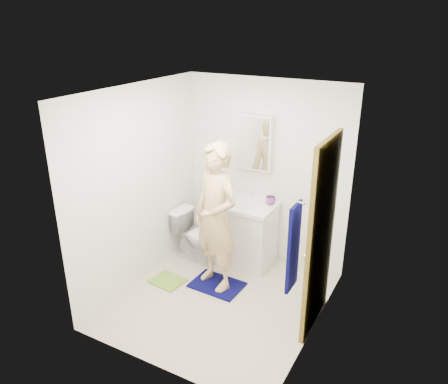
# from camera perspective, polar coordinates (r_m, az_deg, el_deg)

# --- Properties ---
(floor) EXTENTS (2.20, 2.40, 0.02)m
(floor) POSITION_cam_1_polar(r_m,az_deg,el_deg) (5.25, -0.45, -13.96)
(floor) COLOR beige
(floor) RESTS_ON ground
(ceiling) EXTENTS (2.20, 2.40, 0.02)m
(ceiling) POSITION_cam_1_polar(r_m,az_deg,el_deg) (4.30, -0.55, 13.15)
(ceiling) COLOR white
(ceiling) RESTS_ON ground
(wall_back) EXTENTS (2.20, 0.02, 2.40)m
(wall_back) POSITION_cam_1_polar(r_m,az_deg,el_deg) (5.65, 5.49, 2.58)
(wall_back) COLOR white
(wall_back) RESTS_ON ground
(wall_front) EXTENTS (2.20, 0.02, 2.40)m
(wall_front) POSITION_cam_1_polar(r_m,az_deg,el_deg) (3.75, -9.65, -8.32)
(wall_front) COLOR white
(wall_front) RESTS_ON ground
(wall_left) EXTENTS (0.02, 2.40, 2.40)m
(wall_left) POSITION_cam_1_polar(r_m,az_deg,el_deg) (5.23, -11.18, 0.61)
(wall_left) COLOR white
(wall_left) RESTS_ON ground
(wall_right) EXTENTS (0.02, 2.40, 2.40)m
(wall_right) POSITION_cam_1_polar(r_m,az_deg,el_deg) (4.26, 12.69, -4.63)
(wall_right) COLOR white
(wall_right) RESTS_ON ground
(vanity_cabinet) EXTENTS (0.75, 0.55, 0.80)m
(vanity_cabinet) POSITION_cam_1_polar(r_m,az_deg,el_deg) (5.78, 2.66, -5.53)
(vanity_cabinet) COLOR white
(vanity_cabinet) RESTS_ON floor
(countertop) EXTENTS (0.79, 0.59, 0.05)m
(countertop) POSITION_cam_1_polar(r_m,az_deg,el_deg) (5.60, 2.74, -1.67)
(countertop) COLOR white
(countertop) RESTS_ON vanity_cabinet
(sink_basin) EXTENTS (0.40, 0.40, 0.03)m
(sink_basin) POSITION_cam_1_polar(r_m,az_deg,el_deg) (5.59, 2.74, -1.53)
(sink_basin) COLOR white
(sink_basin) RESTS_ON countertop
(faucet) EXTENTS (0.03, 0.03, 0.12)m
(faucet) POSITION_cam_1_polar(r_m,az_deg,el_deg) (5.71, 3.55, -0.25)
(faucet) COLOR silver
(faucet) RESTS_ON countertop
(medicine_cabinet) EXTENTS (0.50, 0.12, 0.70)m
(medicine_cabinet) POSITION_cam_1_polar(r_m,az_deg,el_deg) (5.53, 3.92, 6.53)
(medicine_cabinet) COLOR white
(medicine_cabinet) RESTS_ON wall_back
(mirror_panel) EXTENTS (0.46, 0.01, 0.66)m
(mirror_panel) POSITION_cam_1_polar(r_m,az_deg,el_deg) (5.48, 3.64, 6.38)
(mirror_panel) COLOR white
(mirror_panel) RESTS_ON wall_back
(door) EXTENTS (0.05, 0.80, 2.05)m
(door) POSITION_cam_1_polar(r_m,az_deg,el_deg) (4.48, 12.51, -5.75)
(door) COLOR olive
(door) RESTS_ON ground
(door_knob) EXTENTS (0.07, 0.07, 0.07)m
(door_knob) POSITION_cam_1_polar(r_m,az_deg,el_deg) (4.25, 10.64, -8.33)
(door_knob) COLOR gold
(door_knob) RESTS_ON door
(towel) EXTENTS (0.03, 0.24, 0.80)m
(towel) POSITION_cam_1_polar(r_m,az_deg,el_deg) (3.77, 9.06, -7.17)
(towel) COLOR #060741
(towel) RESTS_ON wall_right
(towel_hook) EXTENTS (0.06, 0.02, 0.02)m
(towel_hook) POSITION_cam_1_polar(r_m,az_deg,el_deg) (3.58, 10.05, -1.42)
(towel_hook) COLOR silver
(towel_hook) RESTS_ON wall_right
(toilet) EXTENTS (0.71, 0.45, 0.68)m
(toilet) POSITION_cam_1_polar(r_m,az_deg,el_deg) (5.87, -3.46, -5.76)
(toilet) COLOR white
(toilet) RESTS_ON floor
(bath_mat) EXTENTS (0.64, 0.47, 0.02)m
(bath_mat) POSITION_cam_1_polar(r_m,az_deg,el_deg) (5.47, -0.92, -12.02)
(bath_mat) COLOR #060741
(bath_mat) RESTS_ON floor
(green_rug) EXTENTS (0.42, 0.37, 0.02)m
(green_rug) POSITION_cam_1_polar(r_m,az_deg,el_deg) (5.59, -7.37, -11.42)
(green_rug) COLOR #7CAD39
(green_rug) RESTS_ON floor
(soap_dispenser) EXTENTS (0.10, 0.10, 0.20)m
(soap_dispenser) POSITION_cam_1_polar(r_m,az_deg,el_deg) (5.64, -0.15, -0.09)
(soap_dispenser) COLOR #AF6551
(soap_dispenser) RESTS_ON countertop
(toothbrush_cup) EXTENTS (0.17, 0.17, 0.10)m
(toothbrush_cup) POSITION_cam_1_polar(r_m,az_deg,el_deg) (5.56, 6.09, -1.10)
(toothbrush_cup) COLOR #7E3A81
(toothbrush_cup) RESTS_ON countertop
(man) EXTENTS (0.76, 0.63, 1.79)m
(man) POSITION_cam_1_polar(r_m,az_deg,el_deg) (5.04, -1.08, -3.34)
(man) COLOR #D8B279
(man) RESTS_ON bath_mat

